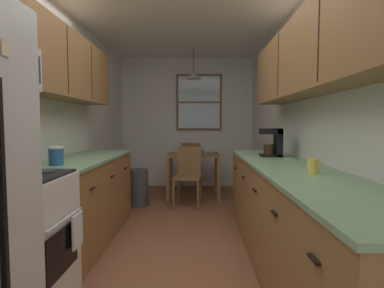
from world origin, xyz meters
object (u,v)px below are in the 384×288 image
dining_table (194,161)px  storage_canister (56,156)px  mug_by_coffeemaker (313,166)px  dining_chair_far (191,163)px  coffee_maker (273,142)px  dining_chair_near (188,173)px  trash_bin (138,187)px  stove_range (15,243)px  table_serving_bowl (198,152)px

dining_table → storage_canister: storage_canister is taller
storage_canister → mug_by_coffeemaker: bearing=-10.9°
dining_chair_far → coffee_maker: (0.95, -2.44, 0.56)m
dining_chair_near → dining_chair_far: bearing=89.5°
mug_by_coffeemaker → dining_table: bearing=106.6°
trash_bin → mug_by_coffeemaker: mug_by_coffeemaker is taller
mug_by_coffeemaker → stove_range: bearing=-173.2°
dining_chair_near → table_serving_bowl: dining_chair_near is taller
dining_chair_near → table_serving_bowl: 0.72m
table_serving_bowl → stove_range: bearing=-110.3°
storage_canister → dining_chair_far: bearing=71.1°
mug_by_coffeemaker → table_serving_bowl: 3.19m
dining_chair_near → mug_by_coffeemaker: 2.65m
coffee_maker → trash_bin: bearing=143.5°
dining_chair_far → trash_bin: size_ratio=1.62×
stove_range → dining_chair_far: bearing=74.2°
trash_bin → table_serving_bowl: 1.24m
coffee_maker → mug_by_coffeemaker: size_ratio=2.74×
dining_table → coffee_maker: bearing=-64.5°
dining_chair_far → mug_by_coffeemaker: mug_by_coffeemaker is taller
storage_canister → table_serving_bowl: size_ratio=0.92×
dining_table → dining_chair_near: (-0.07, -0.57, -0.11)m
stove_range → dining_table: bearing=70.6°
dining_chair_far → mug_by_coffeemaker: size_ratio=8.10×
stove_range → trash_bin: 2.68m
mug_by_coffeemaker → table_serving_bowl: (-0.81, 3.08, -0.18)m
trash_bin → table_serving_bowl: (0.93, 0.66, 0.49)m
table_serving_bowl → mug_by_coffeemaker: bearing=-75.3°
coffee_maker → table_serving_bowl: bearing=112.5°
dining_table → mug_by_coffeemaker: mug_by_coffeemaker is taller
coffee_maker → stove_range: bearing=-146.0°
dining_chair_near → trash_bin: size_ratio=1.62×
dining_chair_near → trash_bin: (-0.78, -0.01, -0.22)m
dining_chair_near → trash_bin: dining_chair_near is taller
trash_bin → dining_table: bearing=34.4°
trash_bin → coffee_maker: bearing=-36.5°
dining_chair_near → coffee_maker: 1.71m
stove_range → mug_by_coffeemaker: bearing=6.8°
dining_chair_far → dining_table: bearing=-84.0°
dining_table → trash_bin: dining_table is taller
storage_canister → trash_bin: bearing=81.6°
dining_chair_near → dining_chair_far: 1.15m
dining_chair_near → mug_by_coffeemaker: (0.97, -2.42, 0.45)m
dining_table → dining_chair_far: (-0.06, 0.57, -0.11)m
dining_chair_near → table_serving_bowl: (0.16, 0.65, 0.27)m
dining_table → mug_by_coffeemaker: (0.89, -3.00, 0.34)m
dining_chair_near → storage_canister: size_ratio=5.62×
stove_range → dining_chair_near: stove_range is taller
trash_bin → mug_by_coffeemaker: 3.06m
dining_table → dining_chair_far: 0.59m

